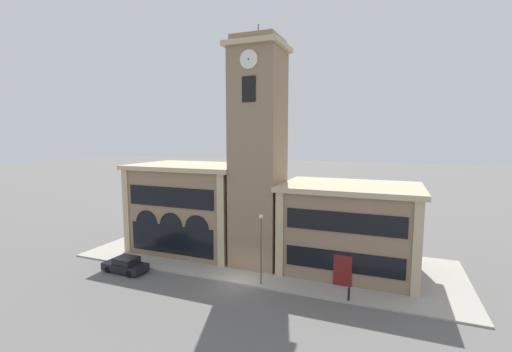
# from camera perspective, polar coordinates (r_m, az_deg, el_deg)

# --- Properties ---
(ground_plane) EXTENTS (300.00, 300.00, 0.00)m
(ground_plane) POSITION_cam_1_polar(r_m,az_deg,el_deg) (30.55, -3.24, -17.60)
(ground_plane) COLOR #605E5B
(sidewalk_kerb) EXTENTS (37.05, 12.89, 0.15)m
(sidewalk_kerb) POSITION_cam_1_polar(r_m,az_deg,el_deg) (36.03, 1.20, -13.60)
(sidewalk_kerb) COLOR #A39E93
(sidewalk_kerb) RESTS_ON ground_plane
(clock_tower) EXTENTS (5.19, 5.19, 22.70)m
(clock_tower) POSITION_cam_1_polar(r_m,az_deg,el_deg) (32.54, 0.38, 3.55)
(clock_tower) COLOR #897056
(clock_tower) RESTS_ON ground_plane
(town_hall_left_wing) EXTENTS (12.68, 8.80, 9.50)m
(town_hall_left_wing) POSITION_cam_1_polar(r_m,az_deg,el_deg) (38.74, -10.55, -5.04)
(town_hall_left_wing) COLOR #897056
(town_hall_left_wing) RESTS_ON ground_plane
(town_hall_right_wing) EXTENTS (12.44, 8.80, 8.14)m
(town_hall_right_wing) POSITION_cam_1_polar(r_m,az_deg,el_deg) (33.32, 15.28, -8.28)
(town_hall_right_wing) COLOR #897056
(town_hall_right_wing) RESTS_ON ground_plane
(parked_car_near) EXTENTS (4.22, 1.96, 1.41)m
(parked_car_near) POSITION_cam_1_polar(r_m,az_deg,el_deg) (34.90, -20.91, -13.59)
(parked_car_near) COLOR black
(parked_car_near) RESTS_ON ground_plane
(street_lamp) EXTENTS (0.36, 0.36, 6.00)m
(street_lamp) POSITION_cam_1_polar(r_m,az_deg,el_deg) (28.82, 0.84, -10.46)
(street_lamp) COLOR #4C4C51
(street_lamp) RESTS_ON sidewalk_kerb
(bollard) EXTENTS (0.18, 0.18, 1.06)m
(bollard) POSITION_cam_1_polar(r_m,az_deg,el_deg) (28.27, 15.20, -18.43)
(bollard) COLOR black
(bollard) RESTS_ON sidewalk_kerb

